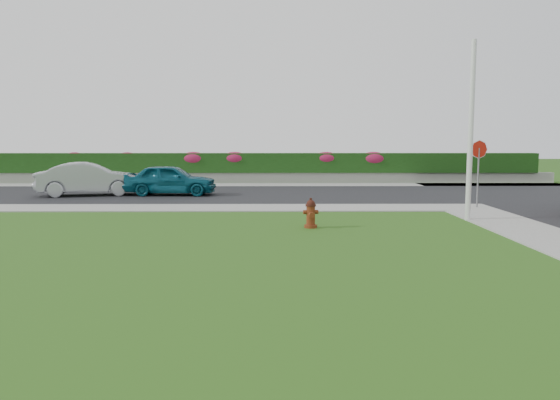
{
  "coord_description": "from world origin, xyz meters",
  "views": [
    {
      "loc": [
        0.2,
        -10.44,
        2.45
      ],
      "look_at": [
        0.31,
        3.59,
        0.9
      ],
      "focal_mm": 35.0,
      "sensor_mm": 36.0,
      "label": 1
    }
  ],
  "objects_px": {
    "sedan_teal": "(171,180)",
    "stop_sign": "(479,158)",
    "sedan_silver": "(89,179)",
    "fire_hydrant": "(311,214)",
    "utility_pole": "(471,131)"
  },
  "relations": [
    {
      "from": "sedan_teal",
      "to": "utility_pole",
      "type": "xyz_separation_m",
      "value": [
        10.48,
        -7.42,
        1.99
      ]
    },
    {
      "from": "utility_pole",
      "to": "stop_sign",
      "type": "height_order",
      "value": "utility_pole"
    },
    {
      "from": "sedan_teal",
      "to": "utility_pole",
      "type": "height_order",
      "value": "utility_pole"
    },
    {
      "from": "fire_hydrant",
      "to": "sedan_silver",
      "type": "height_order",
      "value": "sedan_silver"
    },
    {
      "from": "fire_hydrant",
      "to": "utility_pole",
      "type": "relative_size",
      "value": 0.16
    },
    {
      "from": "fire_hydrant",
      "to": "sedan_teal",
      "type": "relative_size",
      "value": 0.21
    },
    {
      "from": "sedan_teal",
      "to": "stop_sign",
      "type": "xyz_separation_m",
      "value": [
        11.87,
        -4.42,
        1.09
      ]
    },
    {
      "from": "fire_hydrant",
      "to": "sedan_silver",
      "type": "relative_size",
      "value": 0.19
    },
    {
      "from": "sedan_teal",
      "to": "utility_pole",
      "type": "bearing_deg",
      "value": -124.03
    },
    {
      "from": "stop_sign",
      "to": "sedan_silver",
      "type": "bearing_deg",
      "value": 173.53
    },
    {
      "from": "utility_pole",
      "to": "stop_sign",
      "type": "relative_size",
      "value": 2.21
    },
    {
      "from": "sedan_teal",
      "to": "sedan_silver",
      "type": "height_order",
      "value": "sedan_silver"
    },
    {
      "from": "sedan_silver",
      "to": "stop_sign",
      "type": "xyz_separation_m",
      "value": [
        15.39,
        -4.3,
        1.05
      ]
    },
    {
      "from": "sedan_teal",
      "to": "stop_sign",
      "type": "relative_size",
      "value": 1.62
    },
    {
      "from": "sedan_silver",
      "to": "utility_pole",
      "type": "distance_m",
      "value": 15.9
    }
  ]
}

